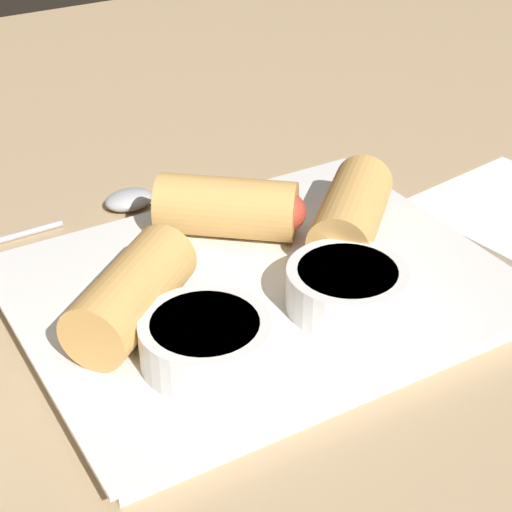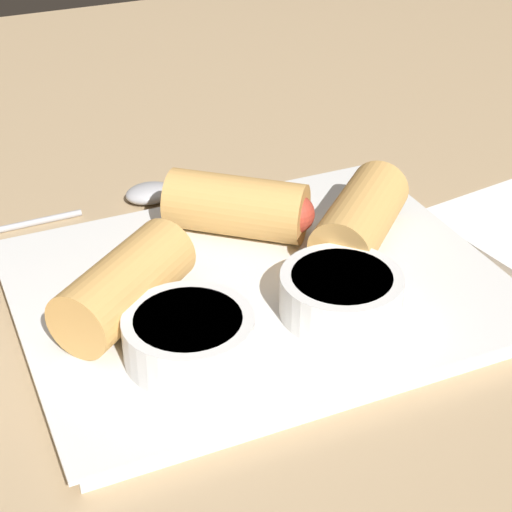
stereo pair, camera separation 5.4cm
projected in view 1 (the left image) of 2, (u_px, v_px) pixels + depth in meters
table_surface at (252, 315)px, 56.69cm from camera, size 180.00×140.00×2.00cm
serving_plate at (256, 287)px, 56.33cm from camera, size 30.74×24.14×1.50cm
roll_front_left at (135, 290)px, 51.01cm from camera, size 10.21×9.41×4.25cm
roll_front_right at (353, 209)px, 59.35cm from camera, size 9.97×9.74×4.25cm
roll_back_left at (233, 208)px, 59.50cm from camera, size 10.20×9.42×4.25cm
dipping_bowl_near at (347, 287)px, 52.48cm from camera, size 7.52×7.52×2.72cm
dipping_bowl_far at (205, 340)px, 48.02cm from camera, size 7.52×7.52×2.72cm
spoon at (106, 207)px, 65.80cm from camera, size 19.95×3.05×1.34cm
napkin at (507, 207)px, 66.39cm from camera, size 14.31×12.68×0.60cm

